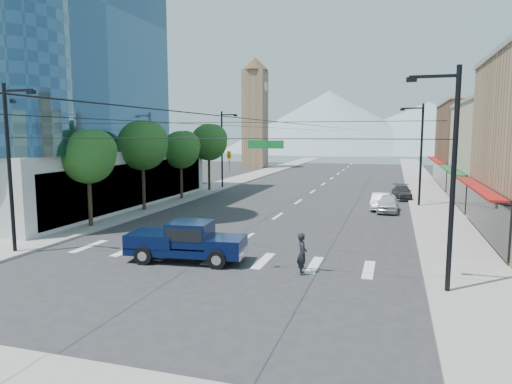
# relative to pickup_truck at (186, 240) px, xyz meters

# --- Properties ---
(ground) EXTENTS (160.00, 160.00, 0.00)m
(ground) POSITION_rel_pickup_truck_xyz_m (1.35, -0.39, -1.06)
(ground) COLOR #28282B
(ground) RESTS_ON ground
(sidewalk_left) EXTENTS (4.00, 120.00, 0.15)m
(sidewalk_left) POSITION_rel_pickup_truck_xyz_m (-10.65, 39.61, -0.99)
(sidewalk_left) COLOR gray
(sidewalk_left) RESTS_ON ground
(sidewalk_right) EXTENTS (4.00, 120.00, 0.15)m
(sidewalk_right) POSITION_rel_pickup_truck_xyz_m (13.35, 39.61, -0.99)
(sidewalk_right) COLOR gray
(sidewalk_right) RESTS_ON ground
(shop_far) EXTENTS (12.00, 18.00, 10.00)m
(shop_far) POSITION_rel_pickup_truck_xyz_m (21.35, 39.61, 3.94)
(shop_far) COLOR brown
(shop_far) RESTS_ON ground
(clock_tower) EXTENTS (4.80, 4.80, 20.40)m
(clock_tower) POSITION_rel_pickup_truck_xyz_m (-15.15, 61.61, 9.58)
(clock_tower) COLOR #8C6B4C
(clock_tower) RESTS_ON ground
(mountain_left) EXTENTS (80.00, 80.00, 22.00)m
(mountain_left) POSITION_rel_pickup_truck_xyz_m (-13.65, 149.61, 9.94)
(mountain_left) COLOR gray
(mountain_left) RESTS_ON ground
(mountain_right) EXTENTS (90.00, 90.00, 18.00)m
(mountain_right) POSITION_rel_pickup_truck_xyz_m (21.35, 159.61, 7.94)
(mountain_right) COLOR gray
(mountain_right) RESTS_ON ground
(tree_near) EXTENTS (3.65, 3.64, 6.71)m
(tree_near) POSITION_rel_pickup_truck_xyz_m (-9.72, 5.71, 3.93)
(tree_near) COLOR black
(tree_near) RESTS_ON ground
(tree_midnear) EXTENTS (4.09, 4.09, 7.52)m
(tree_midnear) POSITION_rel_pickup_truck_xyz_m (-9.72, 12.71, 4.53)
(tree_midnear) COLOR black
(tree_midnear) RESTS_ON ground
(tree_midfar) EXTENTS (3.65, 3.64, 6.71)m
(tree_midfar) POSITION_rel_pickup_truck_xyz_m (-9.72, 19.71, 3.93)
(tree_midfar) COLOR black
(tree_midfar) RESTS_ON ground
(tree_far) EXTENTS (4.09, 4.09, 7.52)m
(tree_far) POSITION_rel_pickup_truck_xyz_m (-9.72, 26.71, 4.53)
(tree_far) COLOR black
(tree_far) RESTS_ON ground
(signal_rig) EXTENTS (21.80, 0.20, 9.00)m
(signal_rig) POSITION_rel_pickup_truck_xyz_m (1.54, -1.39, 3.58)
(signal_rig) COLOR black
(signal_rig) RESTS_ON ground
(lamp_pole_nw) EXTENTS (2.00, 0.25, 9.00)m
(lamp_pole_nw) POSITION_rel_pickup_truck_xyz_m (-9.32, 29.61, 3.88)
(lamp_pole_nw) COLOR black
(lamp_pole_nw) RESTS_ON ground
(lamp_pole_ne) EXTENTS (2.00, 0.25, 9.00)m
(lamp_pole_ne) POSITION_rel_pickup_truck_xyz_m (12.02, 21.61, 3.88)
(lamp_pole_ne) COLOR black
(lamp_pole_ne) RESTS_ON ground
(pickup_truck) EXTENTS (6.21, 2.82, 2.04)m
(pickup_truck) POSITION_rel_pickup_truck_xyz_m (0.00, 0.00, 0.00)
(pickup_truck) COLOR #071239
(pickup_truck) RESTS_ON ground
(pedestrian) EXTENTS (0.67, 0.81, 1.92)m
(pedestrian) POSITION_rel_pickup_truck_xyz_m (6.03, -0.43, -0.10)
(pedestrian) COLOR black
(pedestrian) RESTS_ON ground
(parked_car_near) EXTENTS (1.82, 4.23, 1.42)m
(parked_car_near) POSITION_rel_pickup_truck_xyz_m (9.56, 18.19, -0.35)
(parked_car_near) COLOR silver
(parked_car_near) RESTS_ON ground
(parked_car_mid) EXTENTS (1.66, 4.22, 1.37)m
(parked_car_mid) POSITION_rel_pickup_truck_xyz_m (8.95, 19.41, -0.38)
(parked_car_mid) COLOR white
(parked_car_mid) RESTS_ON ground
(parked_car_far) EXTENTS (2.00, 4.63, 1.33)m
(parked_car_far) POSITION_rel_pickup_truck_xyz_m (10.75, 26.51, -0.40)
(parked_car_far) COLOR #2D2C2F
(parked_car_far) RESTS_ON ground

